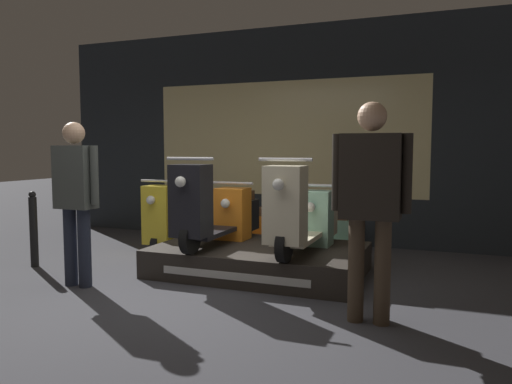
% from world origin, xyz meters
% --- Properties ---
extents(ground_plane, '(30.00, 30.00, 0.00)m').
position_xyz_m(ground_plane, '(0.00, 0.00, 0.00)').
color(ground_plane, '#38383D').
extents(shop_wall_back, '(7.58, 0.09, 3.20)m').
position_xyz_m(shop_wall_back, '(0.00, 3.17, 1.60)').
color(shop_wall_back, '#23282D').
rests_on(shop_wall_back, ground_plane).
extents(display_platform, '(2.28, 1.45, 0.31)m').
position_xyz_m(display_platform, '(0.37, 1.14, 0.15)').
color(display_platform, '#2D2823').
rests_on(display_platform, ground_plane).
extents(scooter_display_left, '(0.53, 1.73, 1.00)m').
position_xyz_m(scooter_display_left, '(-0.14, 1.06, 0.69)').
color(scooter_display_left, black).
rests_on(scooter_display_left, display_platform).
extents(scooter_display_right, '(0.53, 1.73, 1.00)m').
position_xyz_m(scooter_display_right, '(0.88, 1.06, 0.69)').
color(scooter_display_right, black).
rests_on(scooter_display_right, display_platform).
extents(scooter_backrow_0, '(0.53, 1.73, 1.00)m').
position_xyz_m(scooter_backrow_0, '(-1.10, 1.99, 0.38)').
color(scooter_backrow_0, black).
rests_on(scooter_backrow_0, ground_plane).
extents(scooter_backrow_1, '(0.53, 1.73, 1.00)m').
position_xyz_m(scooter_backrow_1, '(-0.08, 1.99, 0.38)').
color(scooter_backrow_1, black).
rests_on(scooter_backrow_1, ground_plane).
extents(scooter_backrow_2, '(0.53, 1.73, 1.00)m').
position_xyz_m(scooter_backrow_2, '(0.93, 1.99, 0.38)').
color(scooter_backrow_2, black).
rests_on(scooter_backrow_2, ground_plane).
extents(person_left_browsing, '(0.56, 0.22, 1.66)m').
position_xyz_m(person_left_browsing, '(-1.16, -0.03, 0.97)').
color(person_left_browsing, '#232838').
rests_on(person_left_browsing, ground_plane).
extents(person_right_browsing, '(0.62, 0.26, 1.77)m').
position_xyz_m(person_right_browsing, '(1.77, -0.03, 1.06)').
color(person_right_browsing, '#473828').
rests_on(person_right_browsing, ground_plane).
extents(street_bollard, '(0.09, 0.09, 0.90)m').
position_xyz_m(street_bollard, '(-2.22, 0.45, 0.45)').
color(street_bollard, black).
rests_on(street_bollard, ground_plane).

